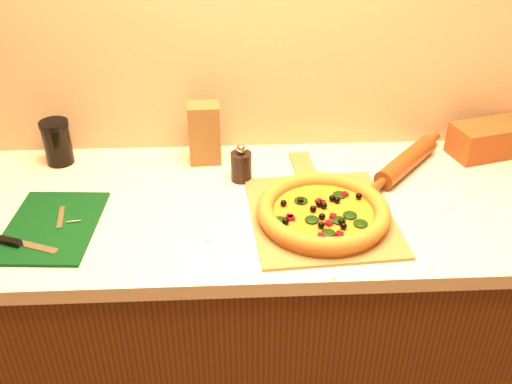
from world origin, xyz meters
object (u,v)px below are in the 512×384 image
at_px(pizza_peel, 320,212).
at_px(pepper_grinder, 241,165).
at_px(rolling_pin, 406,161).
at_px(dark_jar, 57,142).
at_px(pizza, 323,212).
at_px(cutting_board, 51,227).

xyz_separation_m(pizza_peel, pepper_grinder, (-0.20, 0.18, 0.04)).
relative_size(rolling_pin, dark_jar, 2.45).
bearing_deg(dark_jar, pizza_peel, -22.44).
xyz_separation_m(pizza, cutting_board, (-0.70, 0.00, -0.03)).
xyz_separation_m(pizza, dark_jar, (-0.75, 0.35, 0.04)).
distance_m(pizza_peel, pepper_grinder, 0.28).
bearing_deg(pizza, rolling_pin, 41.33).
bearing_deg(pizza, dark_jar, 155.27).
bearing_deg(cutting_board, pepper_grinder, 27.57).
bearing_deg(pepper_grinder, rolling_pin, 3.62).
xyz_separation_m(pepper_grinder, rolling_pin, (0.49, 0.03, -0.02)).
xyz_separation_m(pizza_peel, dark_jar, (-0.75, 0.31, 0.06)).
bearing_deg(rolling_pin, cutting_board, -165.78).
height_order(pizza_peel, pizza, pizza).
distance_m(cutting_board, rolling_pin, 1.01).
height_order(pizza, pepper_grinder, pepper_grinder).
bearing_deg(pizza_peel, dark_jar, 153.60).
xyz_separation_m(cutting_board, rolling_pin, (0.98, 0.25, 0.02)).
bearing_deg(pizza_peel, pizza, -92.09).
bearing_deg(pizza_peel, cutting_board, 178.88).
distance_m(cutting_board, pepper_grinder, 0.54).
bearing_deg(dark_jar, cutting_board, -80.85).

